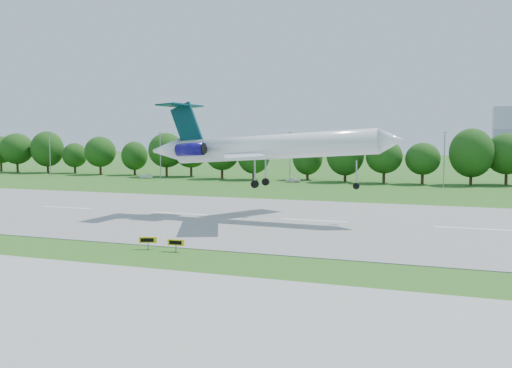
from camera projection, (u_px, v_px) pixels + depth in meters
name	position (u px, v px, depth m)	size (l,w,h in m)	color
ground	(247.00, 259.00, 52.81)	(600.00, 600.00, 0.00)	#215616
runway	(313.00, 221.00, 76.25)	(400.00, 45.00, 0.08)	gray
taxiway	(147.00, 317.00, 35.93)	(400.00, 23.00, 0.08)	#ADADA8
tree_line	(380.00, 157.00, 138.54)	(288.40, 8.40, 10.40)	#382314
light_poles	(364.00, 158.00, 130.00)	(175.90, 0.25, 12.19)	gray
airliner	(261.00, 147.00, 77.95)	(36.31, 26.45, 11.88)	white
taxi_sign_left	(148.00, 240.00, 57.39)	(1.75, 0.79, 1.26)	gray
taxi_sign_centre	(176.00, 243.00, 56.22)	(1.74, 0.35, 1.22)	gray
service_vehicle_a	(146.00, 176.00, 151.83)	(1.23, 3.54, 1.17)	silver
service_vehicle_b	(293.00, 180.00, 138.71)	(1.45, 3.59, 1.22)	silver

